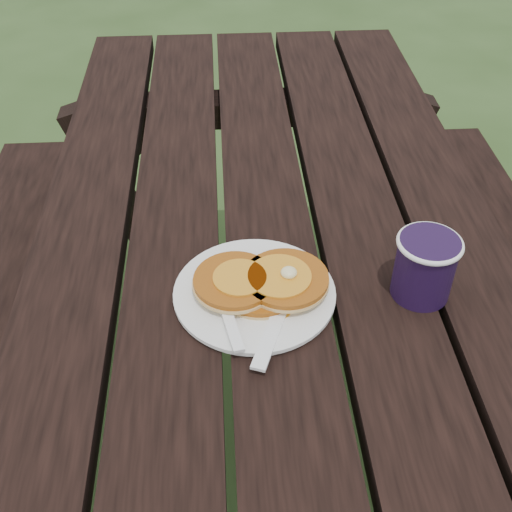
{
  "coord_description": "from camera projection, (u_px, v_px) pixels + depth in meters",
  "views": [
    {
      "loc": [
        -0.07,
        -0.71,
        1.39
      ],
      "look_at": [
        -0.03,
        -0.03,
        0.8
      ],
      "focal_mm": 45.0,
      "sensor_mm": 36.0,
      "label": 1
    }
  ],
  "objects": [
    {
      "name": "picnic_table",
      "position": [
        270.0,
        418.0,
        1.21
      ],
      "size": [
        1.36,
        1.8,
        0.75
      ],
      "color": "black",
      "rests_on": "ground"
    },
    {
      "name": "plate",
      "position": [
        254.0,
        294.0,
        0.91
      ],
      "size": [
        0.28,
        0.28,
        0.01
      ],
      "primitive_type": "cylinder",
      "rotation": [
        0.0,
        0.0,
        0.31
      ],
      "color": "white",
      "rests_on": "picnic_table"
    },
    {
      "name": "pancake_stack",
      "position": [
        262.0,
        282.0,
        0.9
      ],
      "size": [
        0.19,
        0.12,
        0.04
      ],
      "rotation": [
        0.0,
        0.0,
        0.27
      ],
      "color": "#A85612",
      "rests_on": "plate"
    },
    {
      "name": "knife",
      "position": [
        277.0,
        319.0,
        0.86
      ],
      "size": [
        0.08,
        0.18,
        0.0
      ],
      "primitive_type": "cube",
      "rotation": [
        0.0,
        0.0,
        -0.36
      ],
      "color": "white",
      "rests_on": "plate"
    },
    {
      "name": "fork",
      "position": [
        229.0,
        321.0,
        0.86
      ],
      "size": [
        0.06,
        0.16,
        0.01
      ],
      "primitive_type": null,
      "rotation": [
        0.0,
        0.0,
        0.2
      ],
      "color": "white",
      "rests_on": "plate"
    },
    {
      "name": "coffee_cup",
      "position": [
        425.0,
        264.0,
        0.89
      ],
      "size": [
        0.09,
        0.09,
        0.1
      ],
      "rotation": [
        0.0,
        0.0,
        0.17
      ],
      "color": "black",
      "rests_on": "picnic_table"
    }
  ]
}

